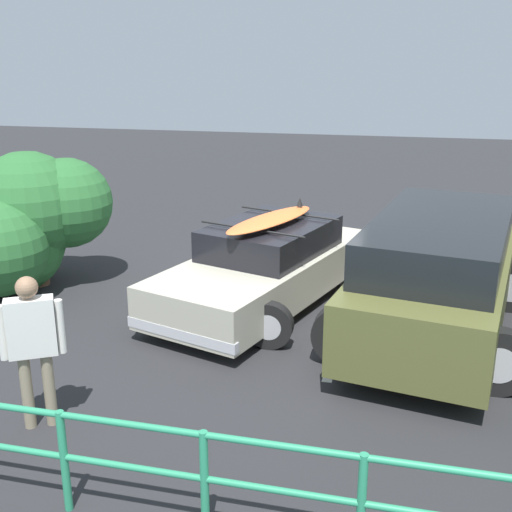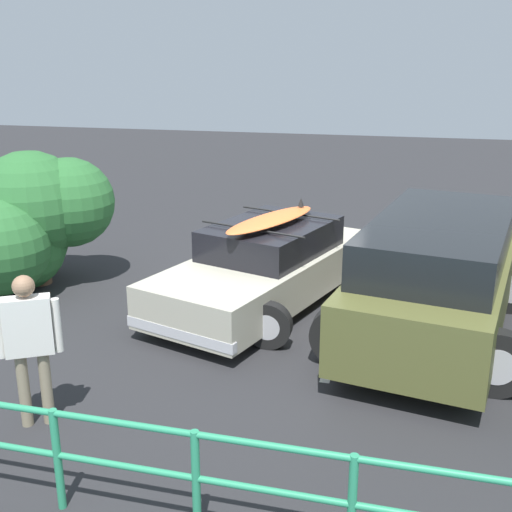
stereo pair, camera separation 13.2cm
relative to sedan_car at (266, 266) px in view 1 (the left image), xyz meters
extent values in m
cube|color=#28282B|center=(-0.16, -0.08, -0.61)|extent=(44.00, 44.00, 0.02)
cube|color=silver|center=(-1.25, 0.04, -0.60)|extent=(0.12, 4.65, 0.00)
cube|color=#B7B29E|center=(0.01, 0.04, -0.12)|extent=(2.94, 4.64, 0.61)
cube|color=black|center=(-0.04, -0.13, 0.41)|extent=(2.05, 2.44, 0.46)
cube|color=silver|center=(0.67, 2.06, -0.31)|extent=(1.66, 0.62, 0.14)
cube|color=silver|center=(-0.64, -1.98, -0.31)|extent=(1.66, 0.62, 0.14)
cylinder|color=black|center=(-0.39, 1.58, -0.28)|extent=(0.63, 0.18, 0.63)
cylinder|color=#B7B7BC|center=(-0.39, 1.58, -0.28)|extent=(0.35, 0.19, 0.35)
cylinder|color=black|center=(1.24, 1.05, -0.28)|extent=(0.63, 0.18, 0.63)
cylinder|color=#B7B7BC|center=(1.24, 1.05, -0.28)|extent=(0.35, 0.19, 0.35)
cylinder|color=black|center=(-1.22, -0.98, -0.28)|extent=(0.63, 0.18, 0.63)
cylinder|color=#B7B7BC|center=(-1.22, -0.98, -0.28)|extent=(0.35, 0.19, 0.35)
cylinder|color=black|center=(0.41, -1.51, -0.28)|extent=(0.63, 0.18, 0.63)
cylinder|color=#B7B7BC|center=(0.41, -1.51, -0.28)|extent=(0.35, 0.19, 0.35)
cylinder|color=black|center=(0.14, 0.42, 0.68)|extent=(1.68, 0.57, 0.03)
cylinder|color=black|center=(-0.22, -0.67, 0.68)|extent=(1.68, 0.57, 0.03)
ellipsoid|color=orange|center=(-0.07, 0.02, 0.74)|extent=(1.28, 2.15, 0.09)
cone|color=black|center=(-0.38, -0.76, 0.86)|extent=(0.10, 0.10, 0.14)
cube|color=brown|center=(-2.51, 0.67, 0.09)|extent=(2.56, 4.76, 0.87)
cube|color=black|center=(-2.51, 0.67, 0.80)|extent=(2.24, 3.76, 0.56)
cylinder|color=black|center=(-2.94, -1.65, 0.19)|extent=(0.73, 0.31, 0.71)
cylinder|color=black|center=(-3.15, 2.16, -0.21)|extent=(0.79, 0.22, 0.79)
cylinder|color=#B7B7BC|center=(-3.15, 2.16, -0.21)|extent=(0.43, 0.23, 0.43)
cylinder|color=black|center=(-1.38, 1.83, -0.21)|extent=(0.79, 0.22, 0.79)
cylinder|color=#B7B7BC|center=(-1.38, 1.83, -0.21)|extent=(0.43, 0.23, 0.43)
cylinder|color=black|center=(-3.65, -0.50, -0.21)|extent=(0.79, 0.22, 0.79)
cylinder|color=#B7B7BC|center=(-3.65, -0.50, -0.21)|extent=(0.43, 0.23, 0.43)
cylinder|color=black|center=(-1.87, -0.83, -0.21)|extent=(0.79, 0.22, 0.79)
cylinder|color=#B7B7BC|center=(-1.87, -0.83, -0.21)|extent=(0.43, 0.23, 0.43)
cylinder|color=gray|center=(1.45, 3.90, -0.20)|extent=(0.12, 0.12, 0.81)
cylinder|color=gray|center=(1.64, 4.00, -0.20)|extent=(0.12, 0.12, 0.81)
cube|color=silver|center=(1.54, 3.95, 0.51)|extent=(0.50, 0.39, 0.61)
sphere|color=#9E7556|center=(1.54, 3.95, 0.94)|extent=(0.22, 0.22, 0.22)
cylinder|color=silver|center=(1.30, 3.81, 0.49)|extent=(0.08, 0.08, 0.57)
cylinder|color=silver|center=(1.79, 4.09, 0.49)|extent=(0.08, 0.08, 0.57)
cylinder|color=#2D9366|center=(-1.83, 5.10, -0.13)|extent=(0.07, 0.07, 0.95)
cylinder|color=#2D9366|center=(-0.61, 5.09, -0.13)|extent=(0.07, 0.07, 0.95)
cylinder|color=#2D9366|center=(0.62, 5.07, -0.13)|extent=(0.07, 0.07, 0.95)
cylinder|color=#2D9366|center=(-1.22, 5.09, 0.32)|extent=(8.58, 0.15, 0.06)
cylinder|color=#2D9366|center=(-1.22, 5.09, -0.08)|extent=(8.58, 0.15, 0.06)
cylinder|color=brown|center=(3.92, 0.08, -0.41)|extent=(0.38, 0.38, 0.39)
sphere|color=#2D6B33|center=(4.12, 0.33, 0.17)|extent=(1.60, 1.60, 1.60)
sphere|color=#2D6B33|center=(3.40, -0.19, 0.77)|extent=(1.48, 1.48, 1.48)
sphere|color=#2D6B33|center=(3.92, 0.11, 0.76)|extent=(1.79, 1.79, 1.79)
sphere|color=#2D6B33|center=(4.34, 0.14, 0.25)|extent=(1.88, 1.88, 1.88)
camera|label=1|loc=(-1.98, 9.16, 3.11)|focal=45.00mm
camera|label=2|loc=(-2.10, 9.13, 3.11)|focal=45.00mm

